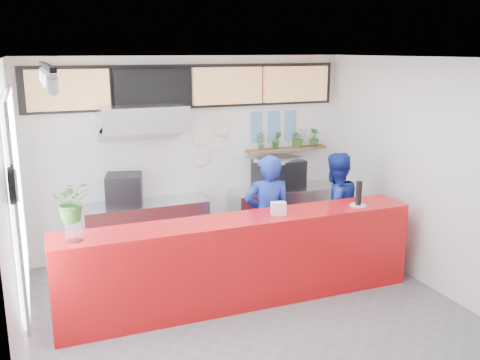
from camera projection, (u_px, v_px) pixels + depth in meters
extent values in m
plane|color=slate|center=(254.00, 316.00, 6.36)|extent=(5.00, 5.00, 0.00)
plane|color=silver|center=(256.00, 58.00, 5.65)|extent=(5.00, 5.00, 0.00)
plane|color=white|center=(191.00, 155.00, 8.26)|extent=(5.00, 0.00, 5.00)
plane|color=white|center=(15.00, 220.00, 5.11)|extent=(0.00, 5.00, 5.00)
plane|color=white|center=(432.00, 176.00, 6.91)|extent=(0.00, 5.00, 5.00)
cube|color=red|center=(241.00, 261.00, 6.59)|extent=(4.50, 0.60, 1.10)
cube|color=beige|center=(189.00, 83.00, 7.99)|extent=(5.00, 0.02, 0.80)
cube|color=#B2B5BA|center=(147.00, 232.00, 7.95)|extent=(1.80, 0.60, 0.90)
cube|color=black|center=(124.00, 190.00, 7.69)|extent=(0.60, 0.60, 0.45)
cube|color=#B2B5BA|center=(142.00, 118.00, 7.50)|extent=(1.20, 0.70, 0.35)
cube|color=#B2B5BA|center=(143.00, 132.00, 7.55)|extent=(1.20, 0.69, 0.31)
cube|color=#B2B5BA|center=(285.00, 214.00, 8.78)|extent=(1.80, 0.60, 0.90)
cube|color=black|center=(279.00, 174.00, 8.57)|extent=(0.77, 0.57, 0.47)
cube|color=#AEB1B6|center=(279.00, 159.00, 8.51)|extent=(0.82, 0.70, 0.06)
cube|color=brown|center=(286.00, 149.00, 8.75)|extent=(1.40, 0.18, 0.04)
cube|color=tan|center=(68.00, 90.00, 7.27)|extent=(1.10, 0.10, 0.55)
cube|color=black|center=(152.00, 88.00, 7.69)|extent=(1.10, 0.10, 0.55)
cube|color=tan|center=(228.00, 86.00, 8.11)|extent=(1.10, 0.10, 0.55)
cube|color=tan|center=(296.00, 84.00, 8.53)|extent=(1.10, 0.10, 0.55)
cube|color=black|center=(190.00, 86.00, 7.98)|extent=(4.80, 0.04, 0.65)
cube|color=silver|center=(16.00, 192.00, 5.34)|extent=(0.04, 2.20, 1.90)
cube|color=#B2B5BA|center=(19.00, 192.00, 5.35)|extent=(0.03, 2.30, 2.00)
cylinder|color=black|center=(12.00, 186.00, 4.18)|extent=(0.05, 0.30, 0.30)
cylinder|color=white|center=(16.00, 185.00, 4.19)|extent=(0.02, 0.26, 0.26)
cube|color=black|center=(46.00, 66.00, 4.91)|extent=(0.05, 2.40, 0.04)
cylinder|color=silver|center=(200.00, 139.00, 8.23)|extent=(0.24, 0.03, 0.24)
cylinder|color=silver|center=(219.00, 144.00, 8.36)|extent=(0.24, 0.03, 0.24)
cylinder|color=silver|center=(201.00, 158.00, 8.30)|extent=(0.24, 0.03, 0.24)
cylinder|color=silver|center=(222.00, 128.00, 8.32)|extent=(0.24, 0.03, 0.24)
cube|color=#598CBF|center=(257.00, 119.00, 8.52)|extent=(0.20, 0.02, 0.25)
cube|color=#598CBF|center=(274.00, 119.00, 8.63)|extent=(0.20, 0.02, 0.25)
cube|color=#598CBF|center=(290.00, 118.00, 8.74)|extent=(0.20, 0.02, 0.25)
cube|color=#598CBF|center=(257.00, 135.00, 8.58)|extent=(0.20, 0.02, 0.25)
cube|color=#598CBF|center=(274.00, 134.00, 8.69)|extent=(0.20, 0.02, 0.25)
cube|color=#598CBF|center=(290.00, 133.00, 8.80)|extent=(0.20, 0.02, 0.25)
imported|color=navy|center=(268.00, 218.00, 7.22)|extent=(0.73, 0.58, 1.74)
imported|color=navy|center=(334.00, 210.00, 7.66)|extent=(0.88, 0.72, 1.68)
imported|color=#326322|center=(261.00, 141.00, 8.55)|extent=(0.15, 0.11, 0.28)
imported|color=#326322|center=(277.00, 140.00, 8.65)|extent=(0.19, 0.17, 0.28)
imported|color=#326322|center=(298.00, 138.00, 8.78)|extent=(0.31, 0.28, 0.31)
imported|color=#326322|center=(314.00, 137.00, 8.89)|extent=(0.19, 0.18, 0.29)
cylinder|color=silver|center=(74.00, 230.00, 5.68)|extent=(0.23, 0.23, 0.23)
imported|color=#326322|center=(72.00, 201.00, 5.60)|extent=(0.41, 0.36, 0.44)
cube|color=white|center=(278.00, 208.00, 6.60)|extent=(0.20, 0.15, 0.16)
cylinder|color=white|center=(358.00, 205.00, 6.97)|extent=(0.23, 0.23, 0.02)
cylinder|color=black|center=(359.00, 193.00, 6.93)|extent=(0.09, 0.09, 0.31)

